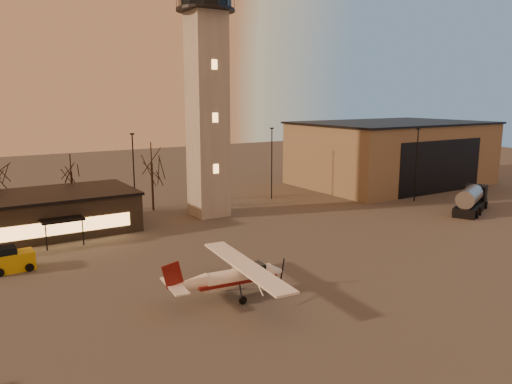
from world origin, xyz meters
TOP-DOWN VIEW (x-y plane):
  - ground at (0.00, 0.00)m, footprint 220.00×220.00m
  - control_tower at (0.00, 30.00)m, footprint 6.80×6.80m
  - hangar at (36.00, 33.98)m, footprint 30.60×20.60m
  - terminal at (-21.99, 31.98)m, footprint 25.40×12.20m
  - light_poles at (0.50, 31.00)m, footprint 58.50×12.25m
  - tree_row at (-13.70, 39.16)m, footprint 37.20×9.20m
  - cessna_front at (-9.67, 5.85)m, footprint 9.88×12.47m
  - fuel_truck at (28.73, 13.69)m, footprint 9.21×6.05m
  - service_cart at (-23.22, 20.71)m, footprint 3.45×2.27m

SIDE VIEW (x-z plane):
  - ground at x=0.00m, z-range 0.00..0.00m
  - service_cart at x=-23.22m, z-range -0.25..1.89m
  - cessna_front at x=-9.67m, z-range -0.54..2.89m
  - fuel_truck at x=28.73m, z-range -0.35..2.98m
  - terminal at x=-21.99m, z-range 0.01..4.31m
  - hangar at x=36.00m, z-range 0.00..10.30m
  - light_poles at x=0.50m, z-range 0.34..10.48m
  - tree_row at x=-13.70m, z-range 1.54..10.34m
  - control_tower at x=0.00m, z-range 0.03..32.63m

